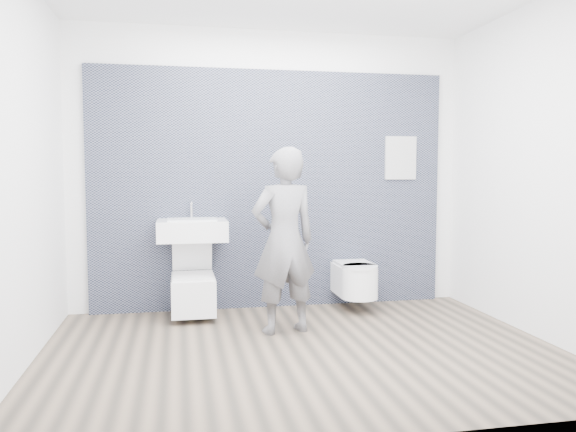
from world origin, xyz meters
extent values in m
plane|color=brown|center=(0.00, 0.00, 0.00)|extent=(4.00, 4.00, 0.00)
plane|color=white|center=(0.00, 1.50, 1.40)|extent=(4.00, 0.00, 4.00)
plane|color=white|center=(0.00, -1.50, 1.40)|extent=(4.00, 0.00, 4.00)
plane|color=white|center=(-2.00, 0.00, 1.40)|extent=(0.00, 3.00, 3.00)
plane|color=white|center=(2.00, 0.00, 1.40)|extent=(0.00, 3.00, 3.00)
cube|color=black|center=(0.00, 1.47, 0.00)|extent=(3.60, 0.06, 2.40)
cube|color=white|center=(-0.81, 1.20, 0.83)|extent=(0.65, 0.49, 0.20)
cube|color=silver|center=(-0.81, 1.18, 0.93)|extent=(0.46, 0.33, 0.03)
cylinder|color=silver|center=(-0.81, 1.38, 1.01)|extent=(0.02, 0.02, 0.16)
cylinder|color=silver|center=(-0.81, 1.33, 1.08)|extent=(0.02, 0.11, 0.02)
cylinder|color=silver|center=(-0.81, 1.42, 0.67)|extent=(0.04, 0.04, 0.13)
cube|color=white|center=(-0.81, 1.15, 0.23)|extent=(0.40, 0.58, 0.34)
cylinder|color=silver|center=(-0.81, 1.11, 0.38)|extent=(0.29, 0.29, 0.03)
cube|color=white|center=(-0.81, 1.11, 0.41)|extent=(0.38, 0.47, 0.02)
cube|color=white|center=(-0.81, 1.33, 0.62)|extent=(0.38, 0.15, 0.41)
cube|color=silver|center=(-0.81, 1.41, 0.10)|extent=(0.11, 0.06, 0.08)
cube|color=white|center=(0.80, 1.23, 0.30)|extent=(0.36, 0.42, 0.30)
cylinder|color=white|center=(0.80, 1.02, 0.30)|extent=(0.36, 0.36, 0.30)
cube|color=white|center=(0.80, 1.20, 0.46)|extent=(0.34, 0.40, 0.03)
cylinder|color=white|center=(0.80, 1.00, 0.46)|extent=(0.34, 0.34, 0.03)
cube|color=silver|center=(0.80, 1.41, 0.19)|extent=(0.10, 0.06, 0.08)
cube|color=white|center=(1.37, 1.43, 0.00)|extent=(0.34, 0.03, 0.45)
imported|color=slate|center=(-0.05, 0.52, 0.80)|extent=(0.65, 0.49, 1.59)
camera|label=1|loc=(-0.94, -4.16, 1.38)|focal=35.00mm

